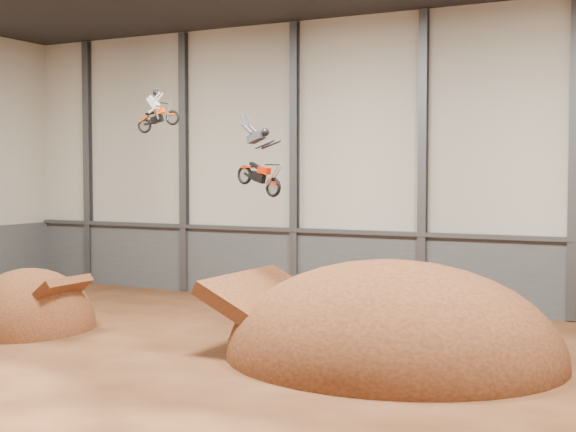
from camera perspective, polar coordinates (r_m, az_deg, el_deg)
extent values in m
plane|color=#452312|center=(26.59, -7.45, -10.87)|extent=(40.00, 40.00, 0.00)
cube|color=beige|center=(39.12, 4.98, 3.92)|extent=(40.00, 0.10, 14.00)
cube|color=#4B4E52|center=(39.30, 4.89, -3.75)|extent=(39.80, 0.18, 3.50)
cube|color=#47494F|center=(38.99, 4.82, -1.15)|extent=(39.80, 0.35, 0.20)
cube|color=#47494F|center=(47.75, -14.05, 3.67)|extent=(0.40, 0.36, 13.90)
cube|color=#47494F|center=(43.68, -7.41, 3.81)|extent=(0.40, 0.36, 13.90)
cube|color=#47494F|center=(40.31, 0.47, 3.90)|extent=(0.40, 0.36, 13.90)
cube|color=#47494F|center=(37.82, 9.57, 3.92)|extent=(0.40, 0.36, 13.90)
cube|color=#47494F|center=(36.40, 19.67, 3.83)|extent=(0.40, 0.36, 13.90)
ellipsoid|color=#432010|center=(34.71, -17.96, -7.71)|extent=(5.05, 5.83, 5.05)
ellipsoid|color=#432010|center=(28.31, 7.38, -10.02)|extent=(11.81, 10.45, 6.81)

